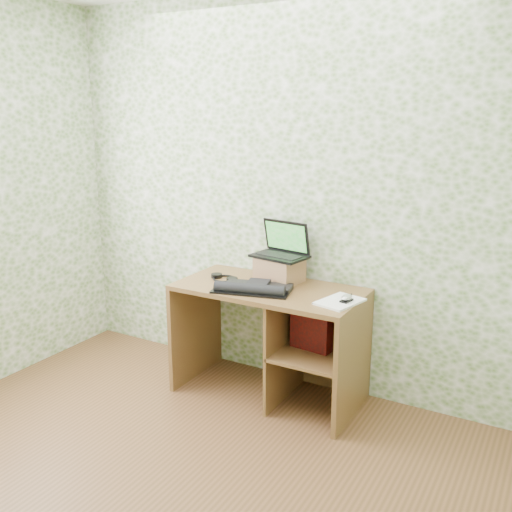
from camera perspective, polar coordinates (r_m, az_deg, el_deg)
The scene contains 10 objects.
wall_back at distance 3.80m, azimuth 3.60°, elevation 6.06°, with size 3.50×3.50×0.00m, color silver.
desk at distance 3.73m, azimuth 2.57°, elevation -7.13°, with size 1.20×0.60×0.75m.
riser at distance 3.75m, azimuth 2.36°, elevation -1.35°, with size 0.27×0.23×0.16m, color #8C603E.
laptop at distance 3.75m, azimuth 2.65°, elevation 0.79°, with size 0.38×0.29×0.23m.
keyboard at distance 3.56m, azimuth -0.18°, elevation -3.21°, with size 0.49×0.35×0.07m.
headphones at distance 3.81m, azimuth -3.19°, elevation -2.22°, with size 0.21×0.18×0.03m.
notepad at distance 3.40m, azimuth 8.38°, elevation -4.54°, with size 0.20×0.28×0.01m, color white.
mouse at distance 3.38m, azimuth 9.04°, elevation -4.25°, with size 0.06×0.09×0.03m, color silver.
pen at distance 3.45m, azimuth 9.35°, elevation -4.11°, with size 0.01×0.01×0.14m, color black.
red_box at distance 3.59m, azimuth 5.57°, elevation -6.90°, with size 0.26×0.08×0.32m, color maroon.
Camera 1 is at (1.64, -1.63, 1.86)m, focal length 40.00 mm.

